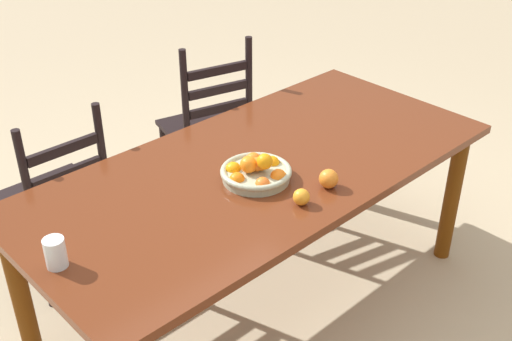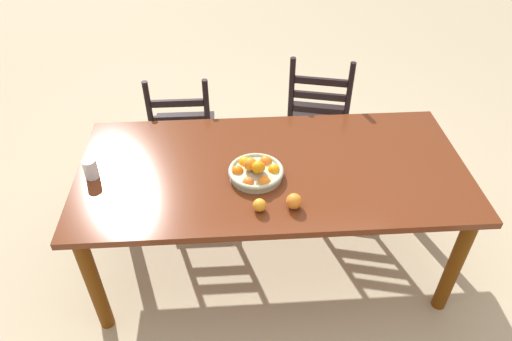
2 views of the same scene
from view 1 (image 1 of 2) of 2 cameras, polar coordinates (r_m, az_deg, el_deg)
The scene contains 8 objects.
ground_plane at distance 3.04m, azimuth 0.30°, elevation -11.60°, with size 12.00×12.00×0.00m, color tan.
dining_table at distance 2.64m, azimuth 0.34°, elevation -1.11°, with size 2.01×0.94×0.74m.
chair_near_window at distance 3.07m, azimuth -17.21°, elevation -2.58°, with size 0.41×0.41×0.91m.
chair_by_cabinet at distance 3.51m, azimuth -4.27°, elevation 3.79°, with size 0.51×0.51×0.99m.
fruit_bowl at distance 2.48m, azimuth 0.01°, elevation -0.11°, with size 0.28×0.28×0.13m.
orange_loose_0 at distance 2.44m, azimuth 6.50°, elevation -0.73°, with size 0.08×0.08×0.08m, color orange.
orange_loose_1 at distance 2.34m, azimuth 4.07°, elevation -2.37°, with size 0.06×0.06×0.06m, color orange.
drinking_glass at distance 2.13m, azimuth -17.48°, elevation -7.02°, with size 0.07×0.07×0.10m, color silver.
Camera 1 is at (-1.55, -1.62, 2.05)m, focal length 44.79 mm.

